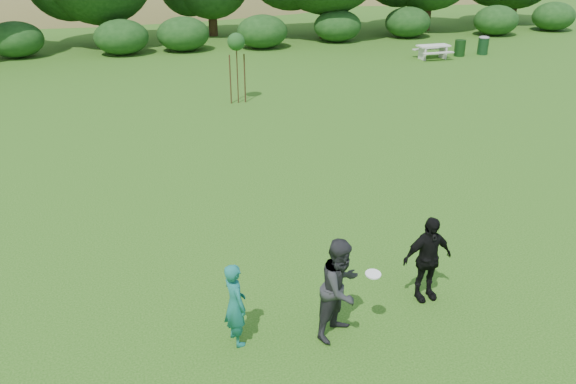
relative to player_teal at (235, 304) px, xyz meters
name	(u,v)px	position (x,y,z in m)	size (l,w,h in m)	color
ground	(333,308)	(1.94, 0.39, -0.78)	(120.00, 120.00, 0.00)	#19470C
player_teal	(235,304)	(0.00, 0.00, 0.00)	(0.57, 0.37, 1.56)	#176860
player_grey	(341,288)	(1.79, -0.29, 0.16)	(0.92, 0.71, 1.88)	#29292B
player_black	(427,259)	(3.76, 0.24, 0.09)	(1.02, 0.43, 1.74)	black
trash_can_near	(460,48)	(17.25, 20.56, -0.33)	(0.60, 0.60, 0.90)	#143613
frisbee	(373,274)	(2.29, -0.47, 0.47)	(0.27, 0.27, 0.05)	white
sapling	(236,44)	(3.14, 14.69, 1.64)	(0.70, 0.70, 2.85)	#3C2817
picnic_table	(433,49)	(15.38, 20.30, -0.26)	(1.80, 1.48, 0.76)	beige
trash_can_lidded	(483,45)	(18.79, 20.60, -0.24)	(0.60, 0.60, 1.05)	#14391C
hillside	(145,83)	(1.38, 68.84, -12.75)	(150.00, 72.00, 52.00)	olive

